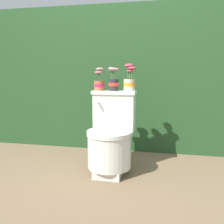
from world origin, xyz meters
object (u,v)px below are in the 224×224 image
at_px(toilet, 111,137).
at_px(potted_plant_left, 99,83).
at_px(potted_plant_middle, 129,81).
at_px(potted_plant_midleft, 114,81).

relative_size(toilet, potted_plant_left, 3.41).
relative_size(toilet, potted_plant_middle, 2.91).
bearing_deg(toilet, potted_plant_middle, 49.76).
height_order(toilet, potted_plant_middle, potted_plant_middle).
distance_m(potted_plant_left, potted_plant_middle, 0.29).
relative_size(potted_plant_left, potted_plant_middle, 0.85).
xyz_separation_m(potted_plant_midleft, potted_plant_middle, (0.15, 0.02, 0.00)).
relative_size(toilet, potted_plant_midleft, 3.35).
bearing_deg(potted_plant_midleft, toilet, -87.37).
bearing_deg(potted_plant_middle, potted_plant_left, -178.25).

